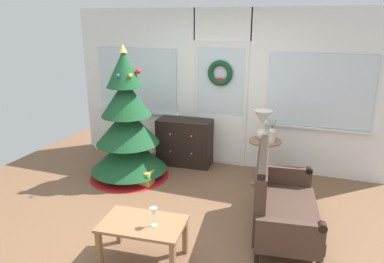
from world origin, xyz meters
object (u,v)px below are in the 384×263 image
Objects in this scene: settee_sofa at (277,201)px; wine_glass at (154,213)px; coffee_table at (143,228)px; christmas_tree at (127,132)px; flower_vase at (272,135)px; gift_box at (145,178)px; table_lamp at (263,121)px; dresser_cabinet at (185,142)px; side_table at (264,152)px.

settee_sofa reaches higher than wine_glass.
settee_sofa reaches higher than coffee_table.
christmas_tree is at bearing 125.93° from wine_glass.
christmas_tree is at bearing -167.68° from flower_vase.
gift_box is at bearing 120.12° from wine_glass.
settee_sofa is 1.51m from wine_glass.
table_lamp is 0.50× the size of coffee_table.
table_lamp is at bearing 147.99° from flower_vase.
gift_box is (-0.81, 1.61, -0.26)m from coffee_table.
wine_glass is at bearing -75.34° from dresser_cabinet.
settee_sofa is 1.31m from flower_vase.
christmas_tree is 5.83× the size of flower_vase.
flower_vase is 0.40× the size of coffee_table.
gift_box is at bearing -156.50° from side_table.
wine_glass is (-1.06, -1.05, 0.20)m from settee_sofa.
wine_glass is (1.31, -1.81, -0.16)m from christmas_tree.
christmas_tree reaches higher than table_lamp.
coffee_table is 1.82m from gift_box.
wine_glass is (0.68, -2.59, 0.18)m from dresser_cabinet.
coffee_table is 4.04× the size of gift_box.
gift_box is at bearing -105.00° from dresser_cabinet.
christmas_tree is 1.06m from dresser_cabinet.
settee_sofa is at bearing -15.81° from gift_box.
settee_sofa is 2.34× the size of side_table.
dresser_cabinet is at bearing 101.93° from coffee_table.
dresser_cabinet is 1.40m from side_table.
flower_vase reaches higher than coffee_table.
christmas_tree is at bearing 162.29° from settee_sofa.
christmas_tree is 10.46× the size of wine_glass.
gift_box is at bearing 116.63° from coffee_table.
christmas_tree is 2.52m from settee_sofa.
christmas_tree is at bearing -128.99° from dresser_cabinet.
wine_glass is at bearing -105.10° from table_lamp.
gift_box is at bearing 164.19° from settee_sofa.
flower_vase is at bearing -30.96° from side_table.
christmas_tree is 0.75m from gift_box.
coffee_table is at bearing -109.73° from side_table.
coffee_table is (0.54, -2.58, -0.02)m from dresser_cabinet.
table_lamp is at bearing 74.90° from wine_glass.
wine_glass is (-0.70, -2.33, 0.10)m from side_table.
table_lamp is at bearing -9.53° from dresser_cabinet.
gift_box is (-0.94, 1.62, -0.46)m from wine_glass.
settee_sofa is 2.10m from gift_box.
gift_box is at bearing -159.43° from flower_vase.
coffee_table is (-0.93, -2.26, -0.41)m from flower_vase.
side_table is 0.33m from flower_vase.
christmas_tree reaches higher than side_table.
table_lamp is (1.32, -0.22, 0.56)m from dresser_cabinet.
christmas_tree reaches higher than coffee_table.
flower_vase is at bearing -12.27° from dresser_cabinet.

